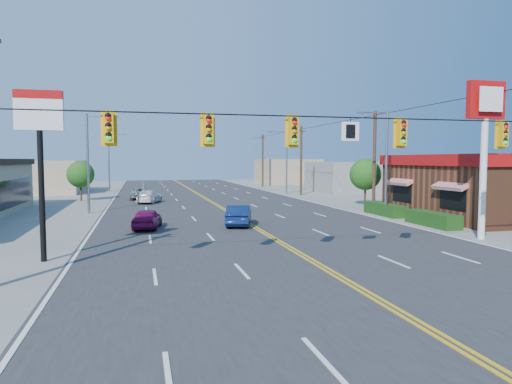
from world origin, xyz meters
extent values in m
plane|color=gray|center=(0.00, 0.00, 0.00)|extent=(160.00, 160.00, 0.00)
cube|color=#2D2D30|center=(0.00, 20.00, 0.03)|extent=(20.00, 120.00, 0.06)
cylinder|color=black|center=(0.00, 0.00, 6.00)|extent=(24.00, 0.05, 0.05)
cube|color=white|center=(1.20, 0.00, 5.45)|extent=(0.75, 0.04, 0.75)
cube|color=#D89E0C|center=(-8.00, 0.00, 5.42)|extent=(0.55, 0.34, 1.25)
cube|color=#D89E0C|center=(-4.50, 0.00, 5.42)|extent=(0.55, 0.34, 1.25)
cube|color=#D89E0C|center=(-1.20, 0.00, 5.42)|extent=(0.55, 0.34, 1.25)
cube|color=#D89E0C|center=(3.50, 0.00, 5.42)|extent=(0.55, 0.34, 1.25)
cube|color=#D89E0C|center=(8.50, 0.00, 5.42)|extent=(0.55, 0.34, 1.25)
cube|color=brown|center=(20.00, 12.00, 2.00)|extent=(14.00, 12.00, 4.00)
cube|color=#A50C0C|center=(20.00, 12.00, 4.30)|extent=(14.40, 12.40, 0.80)
cube|color=#194214|center=(11.50, 12.00, 0.45)|extent=(1.20, 9.00, 0.90)
cylinder|color=white|center=(11.00, 4.00, 3.50)|extent=(0.36, 0.36, 7.00)
cube|color=#A50C0C|center=(11.00, 4.00, 7.50)|extent=(2.20, 0.36, 2.00)
cylinder|color=black|center=(-11.00, 4.00, 3.00)|extent=(0.24, 0.24, 6.00)
cube|color=white|center=(-11.00, 4.00, 6.20)|extent=(1.90, 0.30, 1.30)
cylinder|color=gray|center=(11.00, 14.00, 4.00)|extent=(0.20, 0.20, 8.00)
cylinder|color=gray|center=(9.90, 14.00, 7.80)|extent=(2.20, 0.12, 0.12)
cube|color=gray|center=(8.80, 14.00, 7.75)|extent=(0.50, 0.25, 0.15)
cylinder|color=gray|center=(11.00, 38.00, 4.00)|extent=(0.20, 0.20, 8.00)
cylinder|color=gray|center=(9.90, 38.00, 7.80)|extent=(2.20, 0.12, 0.12)
cube|color=gray|center=(8.80, 38.00, 7.75)|extent=(0.50, 0.25, 0.15)
cylinder|color=gray|center=(-11.00, 22.00, 4.00)|extent=(0.20, 0.20, 8.00)
cylinder|color=gray|center=(-9.90, 22.00, 7.80)|extent=(2.20, 0.12, 0.12)
cube|color=gray|center=(-8.80, 22.00, 7.75)|extent=(0.50, 0.25, 0.15)
cylinder|color=gray|center=(-11.00, 48.00, 4.00)|extent=(0.20, 0.20, 8.00)
cylinder|color=gray|center=(-9.90, 48.00, 7.80)|extent=(2.20, 0.12, 0.12)
cube|color=gray|center=(-8.80, 48.00, 7.75)|extent=(0.50, 0.25, 0.15)
cylinder|color=#47301E|center=(12.20, 18.00, 4.20)|extent=(0.28, 0.28, 8.40)
cylinder|color=#47301E|center=(12.20, 36.00, 4.20)|extent=(0.28, 0.28, 8.40)
cylinder|color=#47301E|center=(12.20, 54.00, 4.20)|extent=(0.28, 0.28, 8.40)
cylinder|color=#47301E|center=(13.50, 22.00, 1.05)|extent=(0.20, 0.20, 2.10)
sphere|color=#235B19|center=(13.50, 22.00, 2.94)|extent=(2.94, 2.94, 2.94)
cylinder|color=#47301E|center=(-13.00, 34.00, 1.00)|extent=(0.20, 0.20, 2.00)
sphere|color=#235B19|center=(-13.00, 34.00, 2.80)|extent=(2.80, 2.80, 2.80)
cube|color=gray|center=(22.00, 40.00, 2.00)|extent=(12.00, 10.00, 4.00)
cube|color=tan|center=(-20.00, 48.00, 2.10)|extent=(11.00, 12.00, 4.20)
cube|color=tan|center=(19.00, 62.00, 2.20)|extent=(10.00, 10.00, 4.40)
imported|color=#750D48|center=(-6.58, 12.03, 0.63)|extent=(2.11, 3.91, 1.26)
imported|color=navy|center=(-0.77, 11.98, 0.67)|extent=(2.51, 4.31, 1.34)
imported|color=white|center=(-6.11, 29.34, 0.63)|extent=(2.88, 4.63, 1.25)
imported|color=#A9AAAE|center=(-7.00, 33.98, 0.63)|extent=(2.11, 4.56, 1.27)
camera|label=1|loc=(-6.97, -16.80, 4.32)|focal=32.00mm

